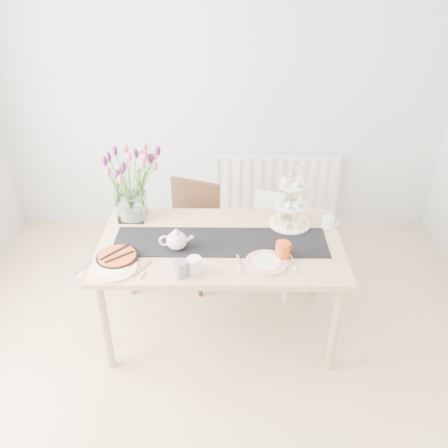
{
  "coord_description": "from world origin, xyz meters",
  "views": [
    {
      "loc": [
        0.06,
        -1.83,
        2.49
      ],
      "look_at": [
        0.03,
        0.71,
        0.92
      ],
      "focal_mm": 38.0,
      "sensor_mm": 36.0,
      "label": 1
    }
  ],
  "objects_px": {
    "radiator": "(275,185)",
    "tart_tin": "(117,257)",
    "cream_jug": "(328,222)",
    "mug_grey": "(181,269)",
    "mug_white": "(194,265)",
    "teapot": "(177,241)",
    "chair_brown": "(191,225)",
    "plate_left": "(113,268)",
    "mug_orange": "(283,250)",
    "cake_stand": "(291,210)",
    "plate_right": "(266,263)",
    "dining_table": "(220,252)",
    "chair_white": "(273,235)",
    "tulip_vase": "(128,171)"
  },
  "relations": [
    {
      "from": "radiator",
      "to": "tart_tin",
      "type": "xyz_separation_m",
      "value": [
        -1.13,
        -1.62,
        0.32
      ]
    },
    {
      "from": "tart_tin",
      "to": "cream_jug",
      "type": "bearing_deg",
      "value": 15.76
    },
    {
      "from": "tart_tin",
      "to": "mug_grey",
      "type": "xyz_separation_m",
      "value": [
        0.41,
        -0.16,
        0.04
      ]
    },
    {
      "from": "radiator",
      "to": "mug_white",
      "type": "distance_m",
      "value": 1.9
    },
    {
      "from": "teapot",
      "to": "mug_grey",
      "type": "bearing_deg",
      "value": -82.42
    },
    {
      "from": "chair_brown",
      "to": "teapot",
      "type": "xyz_separation_m",
      "value": [
        -0.03,
        -0.74,
        0.34
      ]
    },
    {
      "from": "radiator",
      "to": "plate_left",
      "type": "distance_m",
      "value": 2.09
    },
    {
      "from": "plate_left",
      "to": "mug_orange",
      "type": "bearing_deg",
      "value": 7.21
    },
    {
      "from": "chair_brown",
      "to": "cake_stand",
      "type": "relative_size",
      "value": 1.94
    },
    {
      "from": "mug_orange",
      "to": "plate_right",
      "type": "height_order",
      "value": "mug_orange"
    },
    {
      "from": "radiator",
      "to": "mug_grey",
      "type": "distance_m",
      "value": 1.96
    },
    {
      "from": "dining_table",
      "to": "chair_white",
      "type": "height_order",
      "value": "chair_white"
    },
    {
      "from": "mug_orange",
      "to": "dining_table",
      "type": "bearing_deg",
      "value": 121.63
    },
    {
      "from": "dining_table",
      "to": "cream_jug",
      "type": "xyz_separation_m",
      "value": [
        0.73,
        0.19,
        0.12
      ]
    },
    {
      "from": "tart_tin",
      "to": "dining_table",
      "type": "bearing_deg",
      "value": 17.06
    },
    {
      "from": "mug_white",
      "to": "plate_left",
      "type": "height_order",
      "value": "mug_white"
    },
    {
      "from": "tart_tin",
      "to": "mug_orange",
      "type": "distance_m",
      "value": 1.03
    },
    {
      "from": "plate_left",
      "to": "cake_stand",
      "type": "bearing_deg",
      "value": 24.91
    },
    {
      "from": "chair_brown",
      "to": "mug_white",
      "type": "bearing_deg",
      "value": -64.17
    },
    {
      "from": "cream_jug",
      "to": "mug_grey",
      "type": "distance_m",
      "value": 1.11
    },
    {
      "from": "dining_table",
      "to": "tulip_vase",
      "type": "height_order",
      "value": "tulip_vase"
    },
    {
      "from": "radiator",
      "to": "chair_white",
      "type": "xyz_separation_m",
      "value": [
        -0.08,
        -0.85,
        -0.02
      ]
    },
    {
      "from": "dining_table",
      "to": "plate_right",
      "type": "relative_size",
      "value": 6.02
    },
    {
      "from": "tulip_vase",
      "to": "tart_tin",
      "type": "height_order",
      "value": "tulip_vase"
    },
    {
      "from": "tart_tin",
      "to": "mug_white",
      "type": "distance_m",
      "value": 0.51
    },
    {
      "from": "dining_table",
      "to": "teapot",
      "type": "height_order",
      "value": "teapot"
    },
    {
      "from": "chair_white",
      "to": "cake_stand",
      "type": "relative_size",
      "value": 1.78
    },
    {
      "from": "cake_stand",
      "to": "mug_grey",
      "type": "xyz_separation_m",
      "value": [
        -0.7,
        -0.59,
        -0.07
      ]
    },
    {
      "from": "tulip_vase",
      "to": "mug_grey",
      "type": "xyz_separation_m",
      "value": [
        0.4,
        -0.67,
        -0.32
      ]
    },
    {
      "from": "chair_white",
      "to": "mug_white",
      "type": "distance_m",
      "value": 1.12
    },
    {
      "from": "teapot",
      "to": "plate_left",
      "type": "height_order",
      "value": "teapot"
    },
    {
      "from": "plate_left",
      "to": "plate_right",
      "type": "relative_size",
      "value": 1.09
    },
    {
      "from": "mug_white",
      "to": "plate_right",
      "type": "xyz_separation_m",
      "value": [
        0.44,
        0.09,
        -0.04
      ]
    },
    {
      "from": "radiator",
      "to": "mug_white",
      "type": "height_order",
      "value": "mug_white"
    },
    {
      "from": "chair_brown",
      "to": "cream_jug",
      "type": "relative_size",
      "value": 9.54
    },
    {
      "from": "radiator",
      "to": "mug_white",
      "type": "relative_size",
      "value": 11.7
    },
    {
      "from": "radiator",
      "to": "mug_grey",
      "type": "relative_size",
      "value": 11.91
    },
    {
      "from": "tart_tin",
      "to": "mug_orange",
      "type": "bearing_deg",
      "value": 1.8
    },
    {
      "from": "cream_jug",
      "to": "plate_right",
      "type": "bearing_deg",
      "value": -118.62
    },
    {
      "from": "dining_table",
      "to": "plate_right",
      "type": "distance_m",
      "value": 0.38
    },
    {
      "from": "cake_stand",
      "to": "mug_orange",
      "type": "xyz_separation_m",
      "value": [
        -0.09,
        -0.39,
        -0.07
      ]
    },
    {
      "from": "teapot",
      "to": "mug_grey",
      "type": "relative_size",
      "value": 2.11
    },
    {
      "from": "cream_jug",
      "to": "mug_white",
      "type": "height_order",
      "value": "mug_white"
    },
    {
      "from": "tulip_vase",
      "to": "cream_jug",
      "type": "distance_m",
      "value": 1.41
    },
    {
      "from": "cream_jug",
      "to": "plate_left",
      "type": "bearing_deg",
      "value": -142.51
    },
    {
      "from": "chair_white",
      "to": "teapot",
      "type": "distance_m",
      "value": 1.03
    },
    {
      "from": "chair_brown",
      "to": "mug_orange",
      "type": "bearing_deg",
      "value": -32.01
    },
    {
      "from": "radiator",
      "to": "chair_brown",
      "type": "bearing_deg",
      "value": -133.85
    },
    {
      "from": "tulip_vase",
      "to": "teapot",
      "type": "relative_size",
      "value": 3.14
    },
    {
      "from": "chair_white",
      "to": "mug_grey",
      "type": "bearing_deg",
      "value": -104.86
    }
  ]
}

